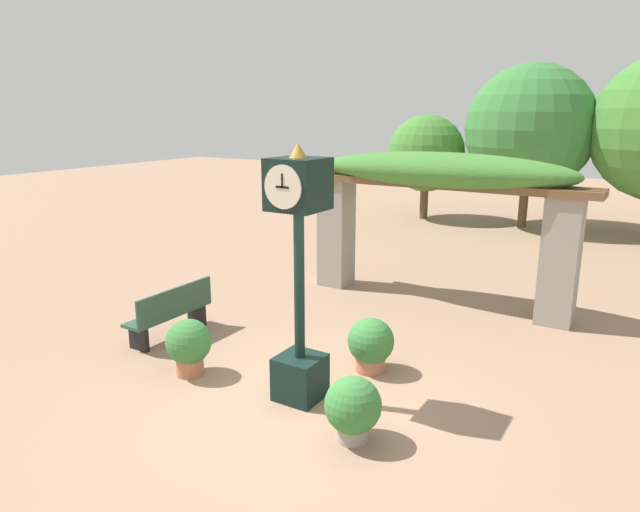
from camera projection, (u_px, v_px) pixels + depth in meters
name	position (u px, v px, depth m)	size (l,w,h in m)	color
ground_plane	(301.00, 403.00, 7.44)	(60.00, 60.00, 0.00)	#9E7A60
pedestal_clock	(299.00, 269.00, 7.16)	(0.63, 0.68, 3.34)	black
pergola	(439.00, 192.00, 10.88)	(5.75, 1.21, 2.96)	gray
potted_plant_near_left	(353.00, 407.00, 6.50)	(0.66, 0.66, 0.78)	gray
potted_plant_near_right	(189.00, 345.00, 8.15)	(0.66, 0.66, 0.83)	#B26B4C
potted_plant_far_left	(371.00, 344.00, 8.28)	(0.68, 0.68, 0.80)	#B26B4C
park_bench	(171.00, 313.00, 9.51)	(0.42, 1.64, 0.89)	#2D4C38
tree_line	(577.00, 132.00, 17.43)	(10.46, 4.45, 5.34)	brown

